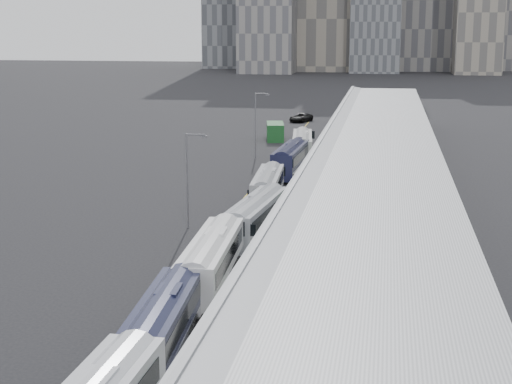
% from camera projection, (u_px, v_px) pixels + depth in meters
% --- Properties ---
extents(sidewalk, '(10.00, 170.00, 0.12)m').
position_uv_depth(sidewalk, '(334.00, 220.00, 76.44)').
color(sidewalk, gray).
rests_on(sidewalk, ground).
extents(lane_line, '(0.12, 160.00, 0.02)m').
position_uv_depth(lane_line, '(229.00, 216.00, 78.15)').
color(lane_line, gold).
rests_on(lane_line, ground).
extents(depot, '(12.45, 160.40, 7.20)m').
position_uv_depth(depot, '(376.00, 186.00, 75.08)').
color(depot, gray).
rests_on(depot, ground).
extents(bus_1, '(3.43, 12.91, 3.73)m').
position_uv_depth(bus_1, '(162.00, 333.00, 44.17)').
color(bus_1, '#171933').
rests_on(bus_1, ground).
extents(bus_2, '(3.39, 13.78, 4.00)m').
position_uv_depth(bus_2, '(212.00, 267.00, 55.93)').
color(bus_2, silver).
rests_on(bus_2, ground).
extents(bus_3, '(3.94, 13.34, 3.84)m').
position_uv_depth(bus_3, '(256.00, 222.00, 69.19)').
color(bus_3, gray).
rests_on(bus_3, ground).
extents(bus_4, '(3.24, 12.61, 3.65)m').
position_uv_depth(bus_4, '(268.00, 191.00, 82.54)').
color(bus_4, '#9C9FA6').
rests_on(bus_4, ground).
extents(bus_5, '(3.41, 13.64, 3.95)m').
position_uv_depth(bus_5, '(291.00, 162.00, 99.35)').
color(bus_5, black).
rests_on(bus_5, ground).
extents(bus_6, '(4.02, 13.46, 3.88)m').
position_uv_depth(bus_6, '(302.00, 148.00, 110.82)').
color(bus_6, silver).
rests_on(bus_6, ground).
extents(tree_0, '(1.23, 1.23, 3.95)m').
position_uv_depth(tree_0, '(204.00, 380.00, 34.54)').
color(tree_0, black).
rests_on(tree_0, ground).
extents(tree_1, '(1.98, 1.98, 4.01)m').
position_uv_depth(tree_1, '(258.00, 269.00, 51.10)').
color(tree_1, black).
rests_on(tree_1, ground).
extents(tree_2, '(1.69, 1.69, 4.07)m').
position_uv_depth(tree_2, '(303.00, 187.00, 76.13)').
color(tree_2, black).
rests_on(tree_2, ground).
extents(tree_3, '(1.73, 1.73, 4.35)m').
position_uv_depth(tree_3, '(325.00, 144.00, 102.27)').
color(tree_3, black).
rests_on(tree_3, ground).
extents(street_lamp_near, '(2.04, 0.22, 8.94)m').
position_uv_depth(street_lamp_near, '(189.00, 174.00, 72.48)').
color(street_lamp_near, '#59595E').
rests_on(street_lamp_near, ground).
extents(street_lamp_far, '(2.04, 0.22, 9.35)m').
position_uv_depth(street_lamp_far, '(257.00, 121.00, 111.47)').
color(street_lamp_far, '#59595E').
rests_on(street_lamp_far, ground).
extents(shipping_container, '(3.84, 7.19, 2.86)m').
position_uv_depth(shipping_container, '(275.00, 132.00, 130.06)').
color(shipping_container, '#133F1A').
rests_on(shipping_container, ground).
extents(suv, '(4.79, 6.80, 1.72)m').
position_uv_depth(suv, '(301.00, 117.00, 155.31)').
color(suv, black).
rests_on(suv, ground).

